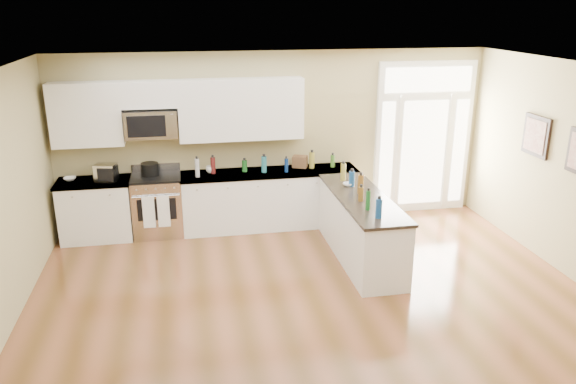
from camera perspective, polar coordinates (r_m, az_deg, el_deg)
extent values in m
plane|color=brown|center=(6.14, 5.25, -16.12)|extent=(8.00, 8.00, 0.00)
plane|color=tan|center=(9.20, -1.25, 5.47)|extent=(7.00, 0.00, 7.00)
plane|color=white|center=(5.10, 6.19, 10.71)|extent=(8.00, 8.00, 0.00)
cube|color=white|center=(9.16, -18.88, -1.82)|extent=(1.06, 0.62, 0.90)
cube|color=black|center=(9.30, -18.62, -4.13)|extent=(1.02, 0.52, 0.10)
cube|color=black|center=(9.02, -19.18, 0.99)|extent=(1.10, 0.66, 0.04)
cube|color=white|center=(9.15, -1.85, -0.81)|extent=(2.81, 0.62, 0.90)
cube|color=black|center=(9.29, -1.82, -3.14)|extent=(2.77, 0.52, 0.10)
cube|color=black|center=(9.00, -1.88, 2.01)|extent=(2.85, 0.66, 0.04)
cube|color=white|center=(8.06, 7.39, -3.70)|extent=(0.65, 2.28, 0.90)
cube|color=black|center=(8.22, 7.27, -6.28)|extent=(0.61, 2.18, 0.10)
cube|color=black|center=(7.90, 7.53, -0.55)|extent=(0.69, 2.32, 0.04)
cube|color=white|center=(8.93, -19.81, 7.42)|extent=(1.04, 0.33, 0.95)
cube|color=white|center=(8.86, -4.78, 8.37)|extent=(1.94, 0.33, 0.95)
cube|color=white|center=(8.78, -13.94, 9.62)|extent=(0.82, 0.33, 0.40)
cube|color=silver|center=(8.82, -13.73, 6.77)|extent=(0.78, 0.40, 0.42)
cube|color=black|center=(8.63, -14.18, 6.47)|extent=(0.56, 0.01, 0.32)
cube|color=white|center=(9.91, 13.55, 5.33)|extent=(1.70, 0.08, 2.60)
cube|color=white|center=(9.93, 13.56, 3.86)|extent=(0.78, 0.02, 1.80)
cube|color=white|center=(9.68, 9.98, 3.72)|extent=(0.22, 0.02, 1.80)
cube|color=white|center=(10.21, 16.96, 3.97)|extent=(0.22, 0.02, 1.80)
cube|color=white|center=(9.70, 14.12, 11.01)|extent=(1.50, 0.02, 0.40)
cube|color=black|center=(8.78, 23.91, 5.24)|extent=(0.04, 0.58, 0.58)
cube|color=brown|center=(8.76, 23.78, 5.24)|extent=(0.01, 0.46, 0.46)
cube|color=silver|center=(9.06, -13.08, -1.43)|extent=(0.76, 0.62, 0.92)
cube|color=black|center=(8.92, -13.30, 1.44)|extent=(0.76, 0.60, 0.03)
cube|color=silver|center=(9.18, -13.27, 2.43)|extent=(0.76, 0.04, 0.14)
cube|color=black|center=(8.75, -13.17, -1.76)|extent=(0.58, 0.01, 0.34)
cylinder|color=silver|center=(8.65, -13.29, -0.45)|extent=(0.70, 0.02, 0.02)
cube|color=white|center=(8.73, -13.96, -2.00)|extent=(0.18, 0.02, 0.50)
cube|color=white|center=(8.72, -12.52, -1.92)|extent=(0.18, 0.02, 0.50)
cylinder|color=black|center=(8.98, -13.86, 2.31)|extent=(0.30, 0.30, 0.21)
cube|color=silver|center=(8.90, -17.99, 1.91)|extent=(0.35, 0.31, 0.26)
cube|color=brown|center=(9.19, 1.22, 3.11)|extent=(0.28, 0.25, 0.19)
imported|color=white|center=(9.14, -21.28, 1.26)|extent=(0.21, 0.21, 0.05)
imported|color=white|center=(8.30, 6.12, 0.78)|extent=(0.19, 0.19, 0.05)
imported|color=white|center=(8.98, -7.90, 2.29)|extent=(0.14, 0.14, 0.11)
cylinder|color=#19591E|center=(8.97, -4.43, 2.66)|extent=(0.08, 0.08, 0.18)
cylinder|color=navy|center=(8.27, 6.49, 1.34)|extent=(0.09, 0.09, 0.22)
cylinder|color=brown|center=(7.67, 7.42, -0.21)|extent=(0.07, 0.07, 0.20)
cylinder|color=olive|center=(9.14, 2.44, 3.25)|extent=(0.09, 0.09, 0.26)
cylinder|color=#26727F|center=(8.91, -2.45, 2.82)|extent=(0.09, 0.09, 0.26)
cylinder|color=#591919|center=(8.92, -7.63, 2.69)|extent=(0.08, 0.08, 0.26)
cylinder|color=#B2B2B7|center=(8.77, -9.21, 2.43)|extent=(0.07, 0.07, 0.29)
cylinder|color=navy|center=(8.92, -0.17, 2.72)|extent=(0.06, 0.06, 0.22)
cylinder|color=#3F7226|center=(9.23, 4.55, 3.16)|extent=(0.07, 0.07, 0.20)
cylinder|color=#19591E|center=(7.34, 8.14, -0.85)|extent=(0.06, 0.06, 0.26)
cylinder|color=navy|center=(7.09, 9.21, -1.66)|extent=(0.08, 0.08, 0.25)
cylinder|color=brown|center=(7.95, 7.39, 0.77)|extent=(0.09, 0.09, 0.27)
cylinder|color=olive|center=(8.53, 5.64, 2.03)|extent=(0.08, 0.08, 0.26)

